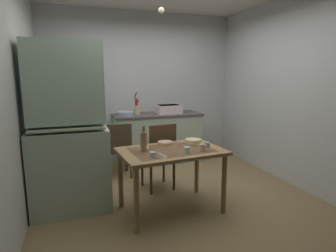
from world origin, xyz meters
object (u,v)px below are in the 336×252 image
(hand_pump, at_px, (137,105))
(chair_by_counter, at_px, (118,149))
(dining_table, at_px, (171,158))
(hutch_cabinet, at_px, (68,135))
(mixing_bowl_counter, at_px, (126,114))
(serving_bowl_wide, at_px, (165,143))
(sink_basin, at_px, (168,109))
(glass_bottle, at_px, (144,141))
(chair_far_side, at_px, (160,156))
(mug_dark, at_px, (187,150))

(hand_pump, bearing_deg, chair_by_counter, -125.67)
(hand_pump, bearing_deg, dining_table, -90.53)
(hutch_cabinet, distance_m, mixing_bowl_counter, 1.64)
(mixing_bowl_counter, distance_m, dining_table, 1.80)
(serving_bowl_wide, bearing_deg, mixing_bowl_counter, 97.64)
(sink_basin, xyz_separation_m, hand_pump, (-0.57, 0.05, 0.09))
(hand_pump, xyz_separation_m, glass_bottle, (-0.33, -1.82, -0.21))
(sink_basin, height_order, chair_by_counter, sink_basin)
(chair_far_side, xyz_separation_m, serving_bowl_wide, (-0.04, -0.35, 0.27))
(sink_basin, height_order, serving_bowl_wide, sink_basin)
(chair_far_side, relative_size, glass_bottle, 3.29)
(dining_table, bearing_deg, glass_bottle, 171.57)
(sink_basin, bearing_deg, serving_bowl_wide, -110.32)
(chair_by_counter, xyz_separation_m, glass_bottle, (0.11, -1.22, 0.39))
(glass_bottle, bearing_deg, sink_basin, 63.11)
(hand_pump, distance_m, serving_bowl_wide, 1.64)
(hand_pump, xyz_separation_m, mug_dark, (0.09, -2.07, -0.29))
(dining_table, bearing_deg, mixing_bowl_counter, 96.28)
(hutch_cabinet, height_order, mug_dark, hutch_cabinet)
(hutch_cabinet, relative_size, serving_bowl_wide, 10.52)
(mixing_bowl_counter, relative_size, serving_bowl_wide, 1.50)
(sink_basin, height_order, dining_table, sink_basin)
(hand_pump, distance_m, mug_dark, 2.09)
(hutch_cabinet, relative_size, chair_far_side, 2.06)
(hutch_cabinet, height_order, chair_far_side, hutch_cabinet)
(hutch_cabinet, relative_size, glass_bottle, 6.78)
(sink_basin, distance_m, mixing_bowl_counter, 0.79)
(serving_bowl_wide, height_order, mug_dark, mug_dark)
(sink_basin, relative_size, chair_far_side, 0.47)
(dining_table, distance_m, serving_bowl_wide, 0.28)
(chair_far_side, bearing_deg, mug_dark, -85.43)
(sink_basin, relative_size, glass_bottle, 1.54)
(hand_pump, height_order, chair_by_counter, hand_pump)
(sink_basin, height_order, mug_dark, sink_basin)
(mixing_bowl_counter, distance_m, mug_dark, 2.00)
(mug_dark, xyz_separation_m, glass_bottle, (-0.42, 0.25, 0.08))
(hutch_cabinet, bearing_deg, mixing_bowl_counter, 56.31)
(hutch_cabinet, relative_size, dining_table, 1.58)
(mug_dark, bearing_deg, dining_table, 118.81)
(chair_by_counter, bearing_deg, hand_pump, 54.33)
(chair_far_side, bearing_deg, hutch_cabinet, -170.47)
(sink_basin, distance_m, dining_table, 1.94)
(chair_far_side, bearing_deg, mixing_bowl_counter, 101.63)
(hutch_cabinet, relative_size, mixing_bowl_counter, 7.02)
(glass_bottle, bearing_deg, hand_pump, 79.83)
(dining_table, relative_size, glass_bottle, 4.29)
(chair_by_counter, height_order, serving_bowl_wide, chair_by_counter)
(hutch_cabinet, xyz_separation_m, serving_bowl_wide, (1.11, -0.15, -0.15))
(hand_pump, bearing_deg, glass_bottle, -100.17)
(mixing_bowl_counter, xyz_separation_m, mug_dark, (0.30, -1.97, -0.16))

